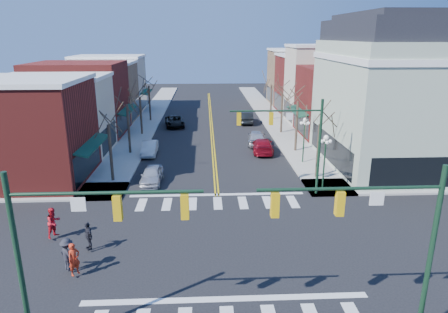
{
  "coord_description": "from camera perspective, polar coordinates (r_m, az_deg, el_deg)",
  "views": [
    {
      "loc": [
        -0.82,
        -19.98,
        11.44
      ],
      "look_at": [
        0.55,
        8.42,
        2.8
      ],
      "focal_mm": 32.0,
      "sensor_mm": 36.0,
      "label": 1
    }
  ],
  "objects": [
    {
      "name": "tree_left_b",
      "position": [
        40.7,
        -13.46,
        3.78
      ],
      "size": [
        0.24,
        0.24,
        5.04
      ],
      "primitive_type": "cylinder",
      "color": "#382B21",
      "rests_on": "ground"
    },
    {
      "name": "lamppost_corner",
      "position": [
        31.06,
        14.23,
        0.53
      ],
      "size": [
        0.36,
        0.36,
        4.33
      ],
      "color": "#14331E",
      "rests_on": "ground"
    },
    {
      "name": "pedestrian_dark_b",
      "position": [
        21.86,
        -21.46,
        -12.89
      ],
      "size": [
        1.25,
        1.22,
        1.72
      ],
      "primitive_type": "imported",
      "rotation": [
        0.0,
        0.0,
        2.41
      ],
      "color": "black",
      "rests_on": "sidewalk_left"
    },
    {
      "name": "bldg_left_brick_b",
      "position": [
        50.22,
        -19.92,
        7.68
      ],
      "size": [
        10.0,
        9.0,
        8.5
      ],
      "primitive_type": "cube",
      "color": "maroon",
      "rests_on": "ground"
    },
    {
      "name": "bldg_right_stucco",
      "position": [
        56.29,
        14.32,
        9.82
      ],
      "size": [
        10.0,
        7.0,
        10.0
      ],
      "primitive_type": "cube",
      "color": "beige",
      "rests_on": "ground"
    },
    {
      "name": "traffic_mast_near_left",
      "position": [
        15.03,
        -21.16,
        -10.95
      ],
      "size": [
        6.6,
        0.28,
        7.2
      ],
      "color": "#14331E",
      "rests_on": "ground"
    },
    {
      "name": "victorian_corner",
      "position": [
        38.88,
        23.98,
        8.4
      ],
      "size": [
        12.25,
        14.25,
        13.3
      ],
      "color": "#A6B69D",
      "rests_on": "ground"
    },
    {
      "name": "tree_right_a",
      "position": [
        33.59,
        13.28,
        0.67
      ],
      "size": [
        0.24,
        0.24,
        4.62
      ],
      "primitive_type": "cylinder",
      "color": "#382B21",
      "rests_on": "ground"
    },
    {
      "name": "car_left_mid",
      "position": [
        40.47,
        -10.59,
        1.17
      ],
      "size": [
        1.49,
        4.07,
        1.33
      ],
      "primitive_type": "imported",
      "rotation": [
        0.0,
        0.0,
        0.02
      ],
      "color": "silver",
      "rests_on": "ground"
    },
    {
      "name": "pedestrian_red_a",
      "position": [
        21.37,
        -20.62,
        -13.57
      ],
      "size": [
        0.7,
        0.73,
        1.68
      ],
      "primitive_type": "imported",
      "rotation": [
        0.0,
        0.0,
        0.88
      ],
      "color": "red",
      "rests_on": "sidewalk_left"
    },
    {
      "name": "tree_right_b",
      "position": [
        41.02,
        10.32,
        4.17
      ],
      "size": [
        0.24,
        0.24,
        5.18
      ],
      "primitive_type": "cylinder",
      "color": "#382B21",
      "rests_on": "ground"
    },
    {
      "name": "bldg_right_brick_b",
      "position": [
        63.54,
        12.33,
        10.03
      ],
      "size": [
        10.0,
        8.0,
        8.5
      ],
      "primitive_type": "cube",
      "color": "maroon",
      "rests_on": "ground"
    },
    {
      "name": "car_right_far",
      "position": [
        54.42,
        3.23,
        5.58
      ],
      "size": [
        1.91,
        4.79,
        1.55
      ],
      "primitive_type": "imported",
      "rotation": [
        0.0,
        0.0,
        3.08
      ],
      "color": "black",
      "rests_on": "ground"
    },
    {
      "name": "bldg_left_tan",
      "position": [
        58.12,
        -17.58,
        8.68
      ],
      "size": [
        10.0,
        7.5,
        7.8
      ],
      "primitive_type": "cube",
      "color": "#9F7C58",
      "rests_on": "ground"
    },
    {
      "name": "bldg_left_stucco_b",
      "position": [
        65.57,
        -15.93,
        9.85
      ],
      "size": [
        10.0,
        8.0,
        8.2
      ],
      "primitive_type": "cube",
      "color": "beige",
      "rests_on": "ground"
    },
    {
      "name": "tree_left_c",
      "position": [
        48.46,
        -11.77,
        5.65
      ],
      "size": [
        0.24,
        0.24,
        4.55
      ],
      "primitive_type": "cylinder",
      "color": "#382B21",
      "rests_on": "ground"
    },
    {
      "name": "car_left_far",
      "position": [
        52.77,
        -7.06,
        5.03
      ],
      "size": [
        2.95,
        5.27,
        1.39
      ],
      "primitive_type": "imported",
      "rotation": [
        0.0,
        0.0,
        0.13
      ],
      "color": "black",
      "rests_on": "ground"
    },
    {
      "name": "tree_left_a",
      "position": [
        33.16,
        -15.87,
        0.39
      ],
      "size": [
        0.24,
        0.24,
        4.76
      ],
      "primitive_type": "cylinder",
      "color": "#382B21",
      "rests_on": "ground"
    },
    {
      "name": "car_right_near",
      "position": [
        40.75,
        5.53,
        1.56
      ],
      "size": [
        2.34,
        5.05,
        1.43
      ],
      "primitive_type": "imported",
      "rotation": [
        0.0,
        0.0,
        3.07
      ],
      "color": "maroon",
      "rests_on": "ground"
    },
    {
      "name": "traffic_mast_far_right",
      "position": [
        28.91,
        10.05,
        3.18
      ],
      "size": [
        6.6,
        0.28,
        7.2
      ],
      "color": "#14331E",
      "rests_on": "ground"
    },
    {
      "name": "bldg_right_tan",
      "position": [
        71.22,
        10.69,
        11.03
      ],
      "size": [
        10.0,
        8.0,
        9.0
      ],
      "primitive_type": "cube",
      "color": "#9F7C58",
      "rests_on": "ground"
    },
    {
      "name": "bldg_left_brick_a",
      "position": [
        35.75,
        -26.98,
        3.03
      ],
      "size": [
        10.0,
        8.5,
        8.0
      ],
      "primitive_type": "cube",
      "color": "maroon",
      "rests_on": "ground"
    },
    {
      "name": "pedestrian_red_b",
      "position": [
        25.44,
        -23.15,
        -8.65
      ],
      "size": [
        1.04,
        1.11,
        1.81
      ],
      "primitive_type": "imported",
      "rotation": [
        0.0,
        0.0,
        1.04
      ],
      "color": "red",
      "rests_on": "sidewalk_left"
    },
    {
      "name": "tree_right_c",
      "position": [
        48.72,
        8.24,
        6.06
      ],
      "size": [
        0.24,
        0.24,
        4.83
      ],
      "primitive_type": "cylinder",
      "color": "#382B21",
      "rests_on": "ground"
    },
    {
      "name": "tree_left_d",
      "position": [
        56.23,
        -10.57,
        7.42
      ],
      "size": [
        0.24,
        0.24,
        4.9
      ],
      "primitive_type": "cylinder",
      "color": "#382B21",
      "rests_on": "ground"
    },
    {
      "name": "traffic_mast_near_right",
      "position": [
        15.63,
        21.94,
        -9.95
      ],
      "size": [
        6.6,
        0.28,
        7.2
      ],
      "color": "#14331E",
      "rests_on": "ground"
    },
    {
      "name": "pedestrian_dark_a",
      "position": [
        23.47,
        -18.81,
        -10.64
      ],
      "size": [
        0.85,
        0.99,
        1.6
      ],
      "primitive_type": "imported",
      "rotation": [
        0.0,
        0.0,
        -0.97
      ],
      "color": "black",
      "rests_on": "sidewalk_left"
    },
    {
      "name": "tree_right_d",
      "position": [
        56.46,
        6.73,
        7.67
      ],
      "size": [
        0.24,
        0.24,
        4.97
      ],
      "primitive_type": "cylinder",
      "color": "#382B21",
      "rests_on": "ground"
    },
    {
      "name": "bldg_left_stucco_a",
      "position": [
        42.82,
        -22.87,
        5.23
      ],
      "size": [
        10.0,
        7.0,
        7.5
      ],
      "primitive_type": "cube",
      "color": "beige",
      "rests_on": "ground"
    },
    {
      "name": "sidewalk_right",
      "position": [
        42.65,
        10.31,
        1.17
      ],
      "size": [
        3.5,
        70.0,
        0.15
      ],
      "primitive_type": "cube",
      "color": "#9E9B93",
      "rests_on": "ground"
    },
    {
      "name": "lamppost_midblock",
      "position": [
        37.11,
        11.4,
        3.36
      ],
      "size": [
        0.36,
        0.36,
        4.33
      ],
      "color": "#14331E",
      "rests_on": "ground"
    },
    {
      "name": "car_right_mid",
      "position": [
        43.59,
        4.73,
        2.74
      ],
      "size": [
        2.44,
        4.98,
        1.64
      ],
      "primitive_type": "imported",
      "rotation": [
        0.0,
        0.0,
        3.03
      ],
      "color": "#B6B6BB",
      "rests_on": "ground"
    },
    {
      "name": "ground",
      "position": [
        23.04,
        -0.37,
        -12.87
      ],
      "size": [
        160.0,
        160.0,
        0.0
      ],
      "primitive_type": "plane",
      "color": "black",
      "rests_on": "ground"
    },
    {
      "name": "car_left_near",
      "position": [
        32.64,
        -10.29,
        -2.63
      ],
      "size": [
        1.68,
        4.02,
        1.36
      ],
      "primitive_type": "imported",
      "rotation": [
        0.0,
        0.0,
        -0.02
      ],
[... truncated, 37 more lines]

